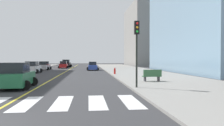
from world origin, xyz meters
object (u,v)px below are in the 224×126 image
object	(u,v)px
traffic_light_near_corner	(137,41)
car_silver_sixth	(44,66)
car_black_fourth	(66,64)
park_bench	(152,76)
car_green_fifth	(16,76)
car_red_nearest	(64,65)
car_white_second	(32,68)
car_yellow_third	(3,73)
fire_hydrant	(115,71)
car_blue_seventh	(93,66)

from	to	relation	value
traffic_light_near_corner	car_silver_sixth	bearing A→B (deg)	-67.62
car_black_fourth	park_bench	world-z (taller)	car_black_fourth
car_silver_sixth	car_green_fifth	bearing A→B (deg)	-80.80
car_red_nearest	traffic_light_near_corner	distance (m)	39.94
car_white_second	car_silver_sixth	world-z (taller)	car_white_second
park_bench	car_silver_sixth	bearing A→B (deg)	26.61
car_silver_sixth	car_yellow_third	bearing A→B (deg)	-87.73
car_black_fourth	park_bench	bearing A→B (deg)	-73.38
car_yellow_third	park_bench	xyz separation A→B (m)	(15.24, -4.31, -0.13)
park_bench	fire_hydrant	xyz separation A→B (m)	(-2.33, 10.46, -0.11)
car_black_fourth	traffic_light_near_corner	world-z (taller)	traffic_light_near_corner
car_silver_sixth	fire_hydrant	world-z (taller)	car_silver_sixth
car_silver_sixth	traffic_light_near_corner	xyz separation A→B (m)	(12.76, -30.99, 2.81)
car_blue_seventh	traffic_light_near_corner	bearing A→B (deg)	94.83
car_red_nearest	fire_hydrant	distance (m)	25.87
car_yellow_third	car_silver_sixth	world-z (taller)	car_silver_sixth
park_bench	fire_hydrant	distance (m)	10.71
car_white_second	traffic_light_near_corner	xyz separation A→B (m)	(12.63, -20.55, 2.76)
car_silver_sixth	park_bench	xyz separation A→B (m)	(15.20, -26.74, -0.14)
car_blue_seventh	car_black_fourth	bearing A→B (deg)	-68.80
car_yellow_third	car_blue_seventh	xyz separation A→B (m)	(10.04, 19.84, -0.00)
car_blue_seventh	park_bench	distance (m)	24.70
car_white_second	car_black_fourth	distance (m)	25.17
fire_hydrant	car_yellow_third	bearing A→B (deg)	-154.53
car_white_second	car_red_nearest	bearing A→B (deg)	81.16
car_black_fourth	car_green_fifth	distance (m)	43.95
car_black_fourth	car_green_fifth	xyz separation A→B (m)	(0.42, -43.95, -0.04)
car_red_nearest	car_blue_seventh	xyz separation A→B (m)	(6.89, -10.26, -0.00)
car_white_second	car_silver_sixth	size ratio (longest dim) A/B	1.05
car_silver_sixth	car_blue_seventh	bearing A→B (deg)	-12.17
car_red_nearest	car_white_second	bearing A→B (deg)	-99.28
car_black_fourth	traffic_light_near_corner	xyz separation A→B (m)	(9.65, -45.54, 2.66)
car_yellow_third	car_white_second	bearing A→B (deg)	88.98
car_green_fifth	fire_hydrant	distance (m)	16.10
car_white_second	traffic_light_near_corner	bearing A→B (deg)	-57.86
traffic_light_near_corner	car_yellow_third	bearing A→B (deg)	-33.78
car_white_second	traffic_light_near_corner	size ratio (longest dim) A/B	0.85
car_white_second	car_yellow_third	distance (m)	12.00
car_black_fourth	fire_hydrant	xyz separation A→B (m)	(9.76, -30.84, -0.40)
car_red_nearest	car_green_fifth	bearing A→B (deg)	-89.25
car_green_fifth	car_blue_seventh	bearing A→B (deg)	74.09
car_green_fifth	park_bench	xyz separation A→B (m)	(11.67, 2.65, -0.25)
car_yellow_third	park_bench	distance (m)	15.84
car_yellow_third	car_black_fourth	world-z (taller)	car_black_fourth
traffic_light_near_corner	fire_hydrant	world-z (taller)	traffic_light_near_corner
car_green_fifth	car_blue_seventh	world-z (taller)	car_green_fifth
car_yellow_third	car_green_fifth	size ratio (longest dim) A/B	0.85
car_white_second	car_black_fourth	bearing A→B (deg)	83.75
traffic_light_near_corner	park_bench	bearing A→B (deg)	-119.91
car_green_fifth	car_silver_sixth	size ratio (longest dim) A/B	1.13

